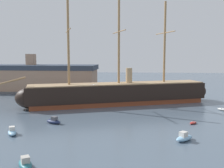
{
  "coord_description": "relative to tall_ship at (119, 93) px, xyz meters",
  "views": [
    {
      "loc": [
        5.87,
        -19.54,
        14.92
      ],
      "look_at": [
        0.7,
        39.5,
        8.22
      ],
      "focal_mm": 41.65,
      "sensor_mm": 36.0,
      "label": 1
    }
  ],
  "objects": [
    {
      "name": "dinghy_far_right",
      "position": [
        28.35,
        -6.57,
        -3.06
      ],
      "size": [
        2.76,
        2.85,
        0.65
      ],
      "color": "silver",
      "rests_on": "ground"
    },
    {
      "name": "dinghy_far_left",
      "position": [
        -27.83,
        -1.26,
        -3.16
      ],
      "size": [
        1.03,
        2.02,
        0.46
      ],
      "color": "silver",
      "rests_on": "ground"
    },
    {
      "name": "dockside_warehouse_left",
      "position": [
        -37.82,
        24.28,
        1.99
      ],
      "size": [
        58.94,
        16.85,
        15.22
      ],
      "color": "#565659",
      "rests_on": "ground"
    },
    {
      "name": "motorboat_foreground_left",
      "position": [
        -9.61,
        -45.49,
        -2.82
      ],
      "size": [
        3.43,
        4.11,
        1.62
      ],
      "color": "#236670",
      "rests_on": "ground"
    },
    {
      "name": "motorboat_alongside_bow",
      "position": [
        -12.74,
        -23.44,
        -2.84
      ],
      "size": [
        4.0,
        2.98,
        1.55
      ],
      "color": "#1E284C",
      "rests_on": "ground"
    },
    {
      "name": "seagull_in_flight",
      "position": [
        -0.81,
        -42.64,
        7.48
      ],
      "size": [
        1.12,
        0.98,
        0.14
      ],
      "color": "silver"
    },
    {
      "name": "dinghy_alongside_stern",
      "position": [
        17.47,
        -21.18,
        -3.14
      ],
      "size": [
        2.14,
        2.12,
        0.5
      ],
      "color": "#B22D28",
      "rests_on": "ground"
    },
    {
      "name": "motorboat_mid_left",
      "position": [
        -18.05,
        -31.85,
        -2.86
      ],
      "size": [
        3.06,
        3.86,
        1.51
      ],
      "color": "#7FB2D6",
      "rests_on": "ground"
    },
    {
      "name": "tall_ship",
      "position": [
        0.0,
        0.0,
        0.0
      ],
      "size": [
        62.1,
        26.87,
        31.12
      ],
      "color": "brown",
      "rests_on": "ground"
    },
    {
      "name": "motorboat_mid_right",
      "position": [
        13.44,
        -32.63,
        -2.8
      ],
      "size": [
        4.0,
        3.94,
        1.67
      ],
      "color": "#7FB2D6",
      "rests_on": "ground"
    }
  ]
}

